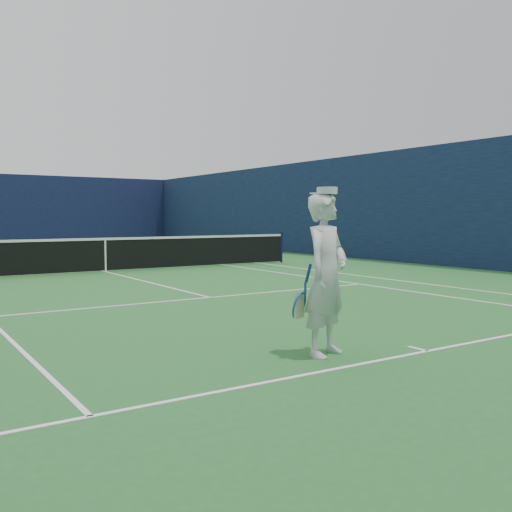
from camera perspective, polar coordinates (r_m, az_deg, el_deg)
The scene contains 5 objects.
ground at distance 17.40m, azimuth -14.80°, elevation -1.54°, with size 80.00×80.00×0.00m, color #25632A.
court_markings at distance 17.40m, azimuth -14.80°, elevation -1.53°, with size 11.03×23.83×0.01m.
windscreen_fence at distance 17.33m, azimuth -14.92°, elevation 5.06°, with size 20.12×36.12×4.00m.
tennis_net at distance 17.36m, azimuth -14.83°, elevation 0.28°, with size 12.88×0.09×1.07m.
tennis_player at distance 6.72m, azimuth 7.03°, elevation -1.79°, with size 0.90×0.68×1.98m.
Camera 1 is at (-5.48, -16.43, 1.64)m, focal length 40.00 mm.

